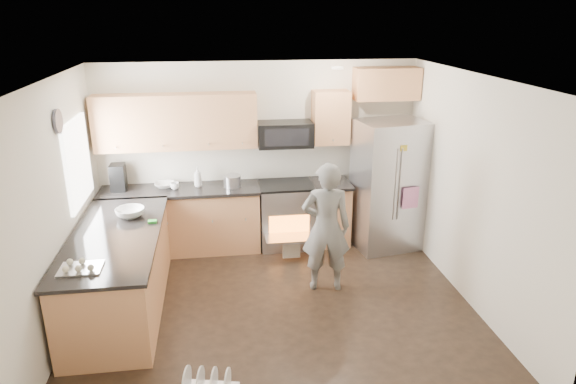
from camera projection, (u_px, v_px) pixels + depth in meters
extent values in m
plane|color=black|center=(276.00, 307.00, 5.93)|extent=(4.50, 4.50, 0.00)
cube|color=silver|center=(259.00, 154.00, 7.36)|extent=(4.50, 0.04, 2.60)
cube|color=silver|center=(308.00, 301.00, 3.63)|extent=(4.50, 0.04, 2.60)
cube|color=silver|center=(55.00, 213.00, 5.20)|extent=(0.04, 4.00, 2.60)
cube|color=silver|center=(473.00, 192.00, 5.79)|extent=(0.04, 4.00, 2.60)
cube|color=white|center=(274.00, 79.00, 5.06)|extent=(4.50, 4.00, 0.04)
cube|color=white|center=(78.00, 162.00, 6.05)|extent=(0.04, 1.00, 1.00)
cylinder|color=#F4DDC3|center=(337.00, 68.00, 6.21)|extent=(0.14, 0.14, 0.02)
cylinder|color=#474754|center=(58.00, 121.00, 5.34)|extent=(0.03, 0.26, 0.26)
cube|color=tan|center=(182.00, 221.00, 7.22)|extent=(2.15, 0.60, 0.87)
cube|color=black|center=(180.00, 190.00, 7.06)|extent=(2.19, 0.64, 0.04)
cube|color=tan|center=(330.00, 214.00, 7.50)|extent=(0.50, 0.60, 0.87)
cube|color=black|center=(331.00, 183.00, 7.34)|extent=(0.54, 0.64, 0.04)
cube|color=tan|center=(176.00, 122.00, 6.88)|extent=(2.16, 0.33, 0.74)
cube|color=tan|center=(331.00, 117.00, 7.16)|extent=(0.50, 0.33, 0.74)
cube|color=tan|center=(386.00, 84.00, 7.11)|extent=(0.90, 0.33, 0.44)
imported|color=silver|center=(165.00, 185.00, 7.11)|extent=(0.27, 0.27, 0.07)
imported|color=white|center=(198.00, 177.00, 7.10)|extent=(0.11, 0.11, 0.28)
imported|color=white|center=(175.00, 186.00, 7.01)|extent=(0.12, 0.12, 0.10)
cylinder|color=#B7B7BC|center=(232.00, 181.00, 7.11)|extent=(0.24, 0.24, 0.16)
cube|color=black|center=(118.00, 177.00, 6.95)|extent=(0.19, 0.23, 0.36)
cylinder|color=#B7B7BC|center=(336.00, 176.00, 7.45)|extent=(0.10, 0.10, 0.08)
cube|color=tan|center=(119.00, 274.00, 5.79)|extent=(0.90, 2.30, 0.87)
cube|color=black|center=(115.00, 236.00, 5.63)|extent=(0.96, 2.36, 0.04)
imported|color=silver|center=(130.00, 213.00, 6.08)|extent=(0.34, 0.34, 0.11)
cube|color=green|center=(152.00, 222.00, 5.92)|extent=(0.10, 0.07, 0.03)
cube|color=#B7B7BC|center=(80.00, 266.00, 4.84)|extent=(0.39, 0.30, 0.08)
cube|color=#B7B7BC|center=(286.00, 215.00, 7.39)|extent=(0.76, 0.62, 0.90)
cube|color=black|center=(286.00, 185.00, 7.24)|extent=(0.76, 0.60, 0.03)
cube|color=orange|center=(289.00, 227.00, 7.12)|extent=(0.56, 0.02, 0.34)
cube|color=#B7B7BC|center=(291.00, 238.00, 6.99)|extent=(0.70, 0.34, 0.03)
cube|color=white|center=(292.00, 248.00, 6.99)|extent=(0.24, 0.03, 0.28)
cube|color=black|center=(285.00, 134.00, 7.11)|extent=(0.76, 0.40, 0.34)
cube|color=#B7B7BC|center=(388.00, 185.00, 7.21)|extent=(1.01, 0.84, 1.84)
cylinder|color=#B7B7BC|center=(395.00, 185.00, 6.83)|extent=(0.02, 0.02, 1.00)
cylinder|color=#B7B7BC|center=(400.00, 185.00, 6.83)|extent=(0.02, 0.02, 1.00)
cube|color=pink|center=(411.00, 198.00, 6.93)|extent=(0.24, 0.05, 0.30)
cube|color=#8CB0E1|center=(386.00, 164.00, 6.71)|extent=(0.18, 0.04, 0.22)
imported|color=slate|center=(326.00, 228.00, 6.09)|extent=(0.63, 0.45, 1.61)
cylinder|color=white|center=(187.00, 382.00, 4.49)|extent=(0.08, 0.28, 0.28)
cylinder|color=white|center=(200.00, 382.00, 4.48)|extent=(0.08, 0.28, 0.28)
cylinder|color=white|center=(214.00, 383.00, 4.47)|extent=(0.08, 0.28, 0.28)
cylinder|color=white|center=(227.00, 384.00, 4.47)|extent=(0.08, 0.28, 0.28)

